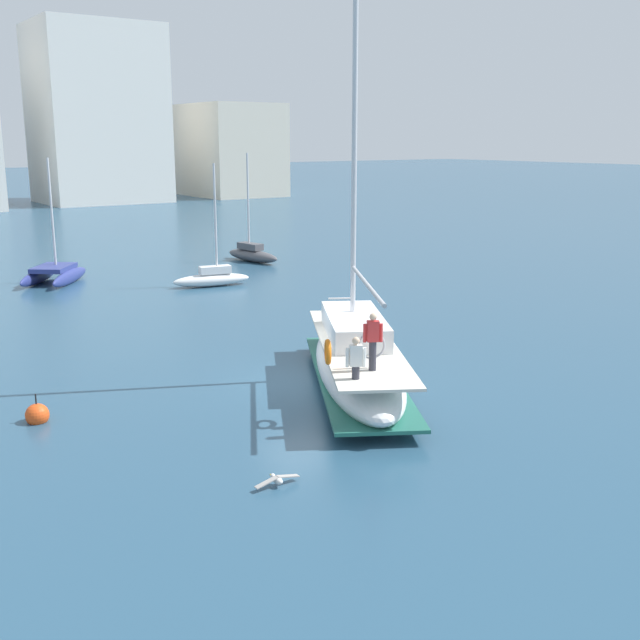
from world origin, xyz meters
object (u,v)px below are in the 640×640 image
at_px(main_sailboat, 357,360).
at_px(mooring_buoy, 37,415).
at_px(moored_sloop_far, 252,253).
at_px(seagull, 277,479).
at_px(moored_sloop_near, 54,273).
at_px(moored_cutter_left, 212,277).

distance_m(main_sailboat, mooring_buoy, 9.33).
xyz_separation_m(moored_sloop_far, seagull, (-15.72, -28.26, -0.35)).
distance_m(main_sailboat, seagull, 7.24).
bearing_deg(moored_sloop_far, moored_sloop_near, -177.78).
distance_m(main_sailboat, moored_sloop_near, 23.45).
bearing_deg(mooring_buoy, main_sailboat, -16.75).
relative_size(main_sailboat, moored_sloop_near, 1.89).
distance_m(moored_sloop_near, mooring_buoy, 21.65).
xyz_separation_m(main_sailboat, moored_sloop_near, (-2.39, 23.32, -0.36)).
height_order(moored_sloop_near, seagull, moored_sloop_near).
bearing_deg(mooring_buoy, moored_cutter_left, 49.11).
bearing_deg(moored_cutter_left, mooring_buoy, -130.89).
bearing_deg(moored_cutter_left, main_sailboat, -103.13).
bearing_deg(moored_sloop_near, seagull, -96.73).
bearing_deg(main_sailboat, mooring_buoy, 163.25).
relative_size(main_sailboat, moored_sloop_far, 1.86).
bearing_deg(seagull, moored_sloop_far, 60.91).
xyz_separation_m(main_sailboat, moored_sloop_far, (10.05, 23.81, -0.40)).
bearing_deg(moored_cutter_left, seagull, -113.83).
distance_m(moored_sloop_far, seagull, 32.34).
relative_size(main_sailboat, seagull, 11.13).
relative_size(moored_sloop_near, seagull, 5.88).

